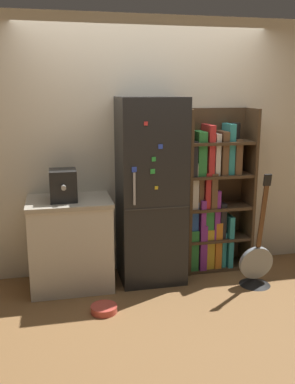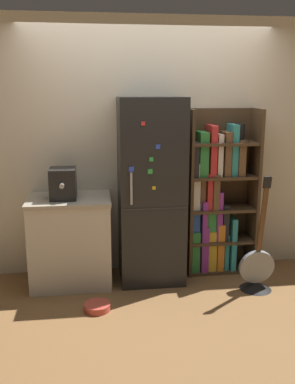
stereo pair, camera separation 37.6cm
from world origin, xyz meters
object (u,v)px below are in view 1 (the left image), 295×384
at_px(bookshelf, 211,198).
at_px(guitar, 256,269).
at_px(refrigerator, 151,191).
at_px(espresso_machine, 63,185).
at_px(pet_bowl, 104,308).

xyz_separation_m(bookshelf, guitar, (0.29, -0.53, -0.60)).
bearing_deg(guitar, refrigerator, 157.61).
distance_m(refrigerator, espresso_machine, 0.85).
distance_m(espresso_machine, guitar, 2.04).
distance_m(refrigerator, bookshelf, 0.71).
relative_size(refrigerator, espresso_machine, 5.42).
height_order(refrigerator, bookshelf, refrigerator).
bearing_deg(bookshelf, pet_bowl, -149.06).
relative_size(espresso_machine, guitar, 0.29).
relative_size(refrigerator, guitar, 1.60).
distance_m(bookshelf, guitar, 0.85).
xyz_separation_m(espresso_machine, pet_bowl, (0.29, -0.58, -0.99)).
bearing_deg(pet_bowl, guitar, 8.04).
bearing_deg(bookshelf, guitar, -61.47).
bearing_deg(guitar, pet_bowl, -171.96).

